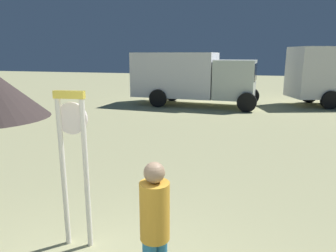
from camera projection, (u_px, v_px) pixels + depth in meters
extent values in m
cylinder|color=white|center=(63.00, 174.00, 4.21)|extent=(0.07, 0.07, 2.07)
cylinder|color=white|center=(86.00, 176.00, 4.15)|extent=(0.07, 0.07, 2.07)
cube|color=yellow|center=(69.00, 95.00, 3.94)|extent=(0.41, 0.13, 0.10)
cylinder|color=white|center=(72.00, 118.00, 4.04)|extent=(0.43, 0.09, 0.42)
cube|color=black|center=(73.00, 118.00, 4.06)|extent=(0.09, 0.02, 0.07)
cube|color=black|center=(73.00, 118.00, 4.06)|extent=(0.07, 0.02, 0.16)
cylinder|color=gold|center=(155.00, 211.00, 3.14)|extent=(0.31, 0.31, 0.61)
sphere|color=#96785B|center=(154.00, 173.00, 3.04)|extent=(0.21, 0.21, 0.21)
cube|color=white|center=(175.00, 75.00, 16.46)|extent=(4.33, 2.48, 2.27)
cube|color=silver|center=(235.00, 79.00, 15.53)|extent=(2.03, 2.26, 1.91)
cube|color=black|center=(256.00, 72.00, 15.14)|extent=(0.12, 1.83, 0.84)
cylinder|color=black|center=(247.00, 102.00, 14.44)|extent=(0.91, 0.29, 0.90)
cylinder|color=black|center=(251.00, 96.00, 16.59)|extent=(0.91, 0.29, 0.90)
cylinder|color=black|center=(158.00, 98.00, 15.82)|extent=(0.91, 0.29, 0.90)
cylinder|color=black|center=(172.00, 93.00, 17.96)|extent=(0.91, 0.29, 0.90)
cube|color=white|center=(335.00, 72.00, 15.99)|extent=(4.78, 3.35, 2.56)
cylinder|color=black|center=(330.00, 100.00, 15.21)|extent=(0.93, 0.52, 0.90)
cylinder|color=black|center=(309.00, 94.00, 17.29)|extent=(0.93, 0.52, 0.90)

